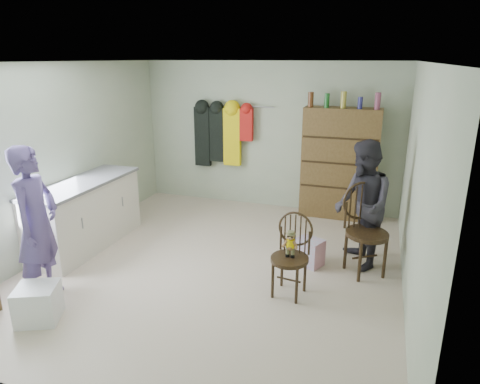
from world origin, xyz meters
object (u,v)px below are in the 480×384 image
(counter, at_px, (85,214))
(chair_front, at_px, (291,250))
(chair_far, at_px, (365,226))
(dresser, at_px, (339,163))

(counter, height_order, chair_front, counter)
(chair_far, relative_size, dresser, 0.55)
(counter, xyz_separation_m, chair_far, (3.71, 0.43, 0.13))
(chair_front, bearing_deg, chair_far, 54.71)
(counter, bearing_deg, dresser, 35.69)
(chair_front, distance_m, dresser, 2.69)
(counter, distance_m, chair_far, 3.74)
(counter, distance_m, chair_front, 3.00)
(chair_front, xyz_separation_m, dresser, (0.22, 2.65, 0.39))
(chair_far, bearing_deg, counter, 152.90)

